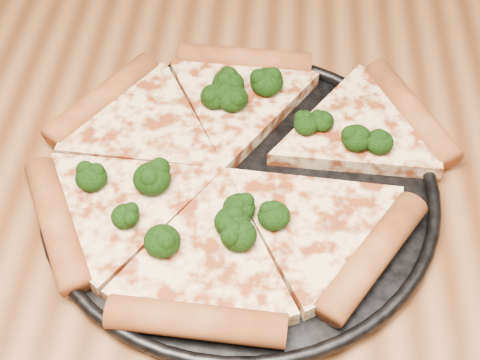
{
  "coord_description": "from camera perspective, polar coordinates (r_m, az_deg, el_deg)",
  "views": [
    {
      "loc": [
        0.05,
        -0.36,
        1.22
      ],
      "look_at": [
        0.03,
        0.02,
        0.77
      ],
      "focal_mm": 51.5,
      "sensor_mm": 36.0,
      "label": 1
    }
  ],
  "objects": [
    {
      "name": "pizza",
      "position": [
        0.6,
        -0.67,
        1.02
      ],
      "size": [
        0.38,
        0.33,
        0.03
      ],
      "rotation": [
        0.0,
        0.0,
        -0.06
      ],
      "color": "#E0BF89",
      "rests_on": "pizza_pan"
    },
    {
      "name": "broccoli_florets",
      "position": [
        0.6,
        -0.52,
        2.37
      ],
      "size": [
        0.27,
        0.22,
        0.02
      ],
      "color": "black",
      "rests_on": "pizza"
    },
    {
      "name": "dining_table",
      "position": [
        0.67,
        -2.48,
        -7.06
      ],
      "size": [
        1.2,
        0.9,
        0.75
      ],
      "color": "brown",
      "rests_on": "ground"
    },
    {
      "name": "pizza_pan",
      "position": [
        0.6,
        0.0,
        -0.52
      ],
      "size": [
        0.34,
        0.34,
        0.02
      ],
      "color": "black",
      "rests_on": "dining_table"
    }
  ]
}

